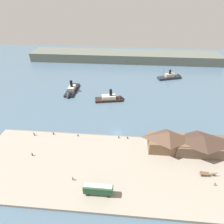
% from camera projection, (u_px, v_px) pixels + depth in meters
% --- Properties ---
extents(ground_plane, '(320.00, 320.00, 0.00)m').
position_uv_depth(ground_plane, '(117.00, 133.00, 90.28)').
color(ground_plane, slate).
extents(quay_promenade, '(110.00, 36.00, 1.20)m').
position_uv_depth(quay_promenade, '(114.00, 168.00, 71.73)').
color(quay_promenade, '#9E9384').
rests_on(quay_promenade, ground).
extents(seawall_edge, '(110.00, 0.80, 1.00)m').
position_uv_depth(seawall_edge, '(117.00, 137.00, 87.02)').
color(seawall_edge, gray).
rests_on(seawall_edge, ground).
extents(ferry_shed_customs_shed, '(15.93, 9.08, 9.14)m').
position_uv_depth(ferry_shed_customs_shed, '(168.00, 140.00, 77.15)').
color(ferry_shed_customs_shed, brown).
rests_on(ferry_shed_customs_shed, quay_promenade).
extents(ferry_shed_east_terminal, '(22.04, 10.23, 8.15)m').
position_uv_depth(ferry_shed_east_terminal, '(201.00, 144.00, 76.23)').
color(ferry_shed_east_terminal, brown).
rests_on(ferry_shed_east_terminal, quay_promenade).
extents(street_tram, '(9.82, 2.55, 4.43)m').
position_uv_depth(street_tram, '(98.00, 189.00, 60.69)').
color(street_tram, '#1E4C2D').
rests_on(street_tram, quay_promenade).
extents(horse_cart, '(5.97, 1.52, 1.87)m').
position_uv_depth(horse_cart, '(208.00, 174.00, 67.70)').
color(horse_cart, brown).
rests_on(horse_cart, quay_promenade).
extents(pedestrian_near_cart, '(0.43, 0.43, 1.73)m').
position_uv_depth(pedestrian_near_cart, '(73.00, 179.00, 66.13)').
color(pedestrian_near_cart, '#6B5B4C').
rests_on(pedestrian_near_cart, quay_promenade).
extents(pedestrian_near_west_shed, '(0.39, 0.39, 1.56)m').
position_uv_depth(pedestrian_near_west_shed, '(215.00, 184.00, 64.37)').
color(pedestrian_near_west_shed, '#6B5B4C').
rests_on(pedestrian_near_west_shed, quay_promenade).
extents(pedestrian_at_waters_edge, '(0.44, 0.44, 1.76)m').
position_uv_depth(pedestrian_at_waters_edge, '(34.00, 134.00, 86.45)').
color(pedestrian_at_waters_edge, '#4C3D33').
rests_on(pedestrian_at_waters_edge, quay_promenade).
extents(pedestrian_standing_center, '(0.41, 0.41, 1.66)m').
position_uv_depth(pedestrian_standing_center, '(32.00, 154.00, 75.84)').
color(pedestrian_standing_center, '#232328').
rests_on(pedestrian_standing_center, quay_promenade).
extents(mooring_post_center_west, '(0.44, 0.44, 0.90)m').
position_uv_depth(mooring_post_center_west, '(78.00, 135.00, 86.18)').
color(mooring_post_center_west, black).
rests_on(mooring_post_center_west, quay_promenade).
extents(mooring_post_east, '(0.44, 0.44, 0.90)m').
position_uv_depth(mooring_post_east, '(127.00, 138.00, 84.83)').
color(mooring_post_east, black).
rests_on(mooring_post_east, quay_promenade).
extents(mooring_post_center_east, '(0.44, 0.44, 0.90)m').
position_uv_depth(mooring_post_center_east, '(119.00, 137.00, 85.08)').
color(mooring_post_center_east, black).
rests_on(mooring_post_center_east, quay_promenade).
extents(mooring_post_west, '(0.44, 0.44, 0.90)m').
position_uv_depth(mooring_post_west, '(53.00, 134.00, 87.25)').
color(mooring_post_west, black).
rests_on(mooring_post_west, quay_promenade).
extents(ferry_departing_north, '(19.25, 8.53, 9.38)m').
position_uv_depth(ferry_departing_north, '(112.00, 98.00, 115.84)').
color(ferry_departing_north, black).
rests_on(ferry_departing_north, ground).
extents(ferry_near_quay, '(6.16, 21.20, 9.88)m').
position_uv_depth(ferry_near_quay, '(71.00, 92.00, 124.03)').
color(ferry_near_quay, black).
rests_on(ferry_near_quay, ground).
extents(ferry_moored_west, '(20.45, 10.67, 10.14)m').
position_uv_depth(ferry_moored_west, '(172.00, 77.00, 144.36)').
color(ferry_moored_west, '#23282D').
rests_on(ferry_moored_west, ground).
extents(far_headland, '(180.00, 24.00, 8.00)m').
position_uv_depth(far_headland, '(124.00, 57.00, 179.15)').
color(far_headland, '#60665B').
rests_on(far_headland, ground).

